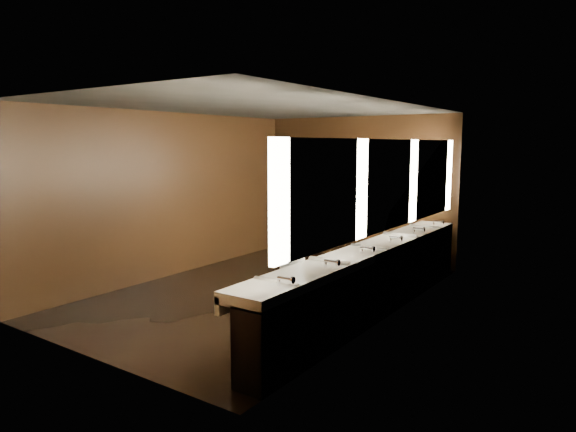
% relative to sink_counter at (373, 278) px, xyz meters
% --- Properties ---
extents(floor, '(6.00, 6.00, 0.00)m').
position_rel_sink_counter_xyz_m(floor, '(-1.79, -0.00, -0.50)').
color(floor, black).
rests_on(floor, ground).
extents(ceiling, '(4.00, 6.00, 0.02)m').
position_rel_sink_counter_xyz_m(ceiling, '(-1.79, -0.00, 2.30)').
color(ceiling, '#2D2D2B').
rests_on(ceiling, wall_back).
extents(wall_back, '(4.00, 0.02, 2.80)m').
position_rel_sink_counter_xyz_m(wall_back, '(-1.79, 3.00, 0.90)').
color(wall_back, black).
rests_on(wall_back, floor).
extents(wall_front, '(4.00, 0.02, 2.80)m').
position_rel_sink_counter_xyz_m(wall_front, '(-1.79, -3.00, 0.90)').
color(wall_front, black).
rests_on(wall_front, floor).
extents(wall_left, '(0.02, 6.00, 2.80)m').
position_rel_sink_counter_xyz_m(wall_left, '(-3.79, -0.00, 0.90)').
color(wall_left, black).
rests_on(wall_left, floor).
extents(wall_right, '(0.02, 6.00, 2.80)m').
position_rel_sink_counter_xyz_m(wall_right, '(0.21, -0.00, 0.90)').
color(wall_right, black).
rests_on(wall_right, floor).
extents(sink_counter, '(0.55, 5.40, 1.01)m').
position_rel_sink_counter_xyz_m(sink_counter, '(0.00, 0.00, 0.00)').
color(sink_counter, black).
rests_on(sink_counter, floor).
extents(mirror_band, '(0.06, 5.03, 1.15)m').
position_rel_sink_counter_xyz_m(mirror_band, '(0.19, -0.00, 1.25)').
color(mirror_band, white).
rests_on(mirror_band, wall_right).
extents(person, '(0.45, 0.67, 1.80)m').
position_rel_sink_counter_xyz_m(person, '(-0.62, -0.99, 0.40)').
color(person, '#96B3E0').
rests_on(person, floor).
extents(trash_bin, '(0.40, 0.40, 0.57)m').
position_rel_sink_counter_xyz_m(trash_bin, '(-0.22, -0.24, -0.21)').
color(trash_bin, black).
rests_on(trash_bin, floor).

